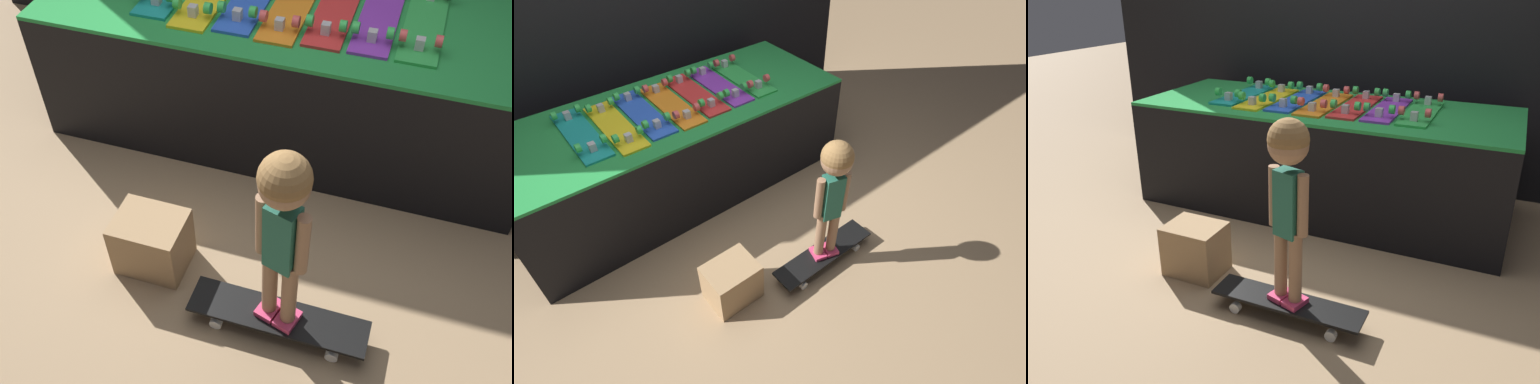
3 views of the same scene
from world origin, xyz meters
TOP-DOWN VIEW (x-y plane):
  - ground_plane at (0.00, 0.00)m, footprint 16.00×16.00m
  - back_wall at (0.00, 1.32)m, footprint 4.43×0.10m
  - display_rack at (0.00, 0.60)m, footprint 2.41×0.95m
  - skateboard_teal_on_rack at (-0.62, 0.63)m, footprint 0.18×0.67m
  - skateboard_yellow_on_rack at (-0.41, 0.58)m, footprint 0.18×0.67m
  - skateboard_blue_on_rack at (-0.21, 0.61)m, footprint 0.18×0.67m
  - skateboard_orange_on_rack at (0.00, 0.59)m, footprint 0.18×0.67m
  - skateboard_red_on_rack at (0.21, 0.62)m, footprint 0.18×0.67m
  - skateboard_purple_on_rack at (0.41, 0.63)m, footprint 0.18×0.67m
  - skateboard_green_on_rack at (0.62, 0.63)m, footprint 0.18×0.67m
  - skateboard_on_floor at (0.31, -0.67)m, footprint 0.73×0.17m
  - child at (0.31, -0.67)m, footprint 0.20×0.18m
  - storage_box at (-0.30, -0.51)m, footprint 0.30×0.24m

SIDE VIEW (x-z plane):
  - ground_plane at x=0.00m, z-range 0.00..0.00m
  - skateboard_on_floor at x=0.31m, z-range 0.03..0.12m
  - storage_box at x=-0.30m, z-range 0.00..0.28m
  - display_rack at x=0.00m, z-range 0.00..0.71m
  - child at x=0.31m, z-range 0.27..1.14m
  - skateboard_teal_on_rack at x=-0.62m, z-range 0.68..0.78m
  - skateboard_yellow_on_rack at x=-0.41m, z-range 0.68..0.78m
  - skateboard_blue_on_rack at x=-0.21m, z-range 0.68..0.78m
  - skateboard_orange_on_rack at x=0.00m, z-range 0.68..0.78m
  - skateboard_red_on_rack at x=0.21m, z-range 0.68..0.78m
  - skateboard_purple_on_rack at x=0.41m, z-range 0.68..0.78m
  - skateboard_green_on_rack at x=0.62m, z-range 0.68..0.78m
  - back_wall at x=0.00m, z-range 0.00..2.42m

